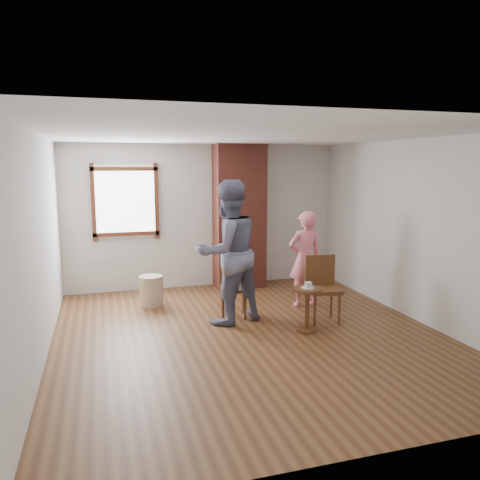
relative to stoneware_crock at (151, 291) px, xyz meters
name	(u,v)px	position (x,y,z in m)	size (l,w,h in m)	color
ground	(250,335)	(1.10, -1.73, -0.24)	(5.50, 5.50, 0.00)	brown
room_shell	(233,196)	(1.04, -1.12, 1.57)	(5.04, 5.52, 2.62)	silver
brick_chimney	(239,217)	(1.70, 0.77, 1.06)	(0.90, 0.50, 2.60)	brown
stoneware_crock	(151,291)	(0.00, 0.00, 0.00)	(0.37, 0.37, 0.48)	#CAAF92
dark_pot	(153,299)	(0.02, 0.08, -0.17)	(0.14, 0.14, 0.14)	black
dining_chair_left	(233,284)	(1.12, -0.85, 0.24)	(0.48, 0.48, 0.85)	brown
dining_chair_right	(322,285)	(2.29, -1.43, 0.28)	(0.50, 0.50, 0.94)	brown
side_table	(307,302)	(1.89, -1.80, 0.16)	(0.40, 0.40, 0.60)	brown
cake_plate	(308,288)	(1.89, -1.80, 0.36)	(0.18, 0.18, 0.01)	white
cake_slice	(308,285)	(1.90, -1.80, 0.40)	(0.08, 0.07, 0.06)	white
man	(228,252)	(0.97, -1.12, 0.77)	(0.99, 0.77, 2.03)	#16173D
person_pink	(305,259)	(2.35, -0.71, 0.52)	(0.56, 0.37, 1.53)	pink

